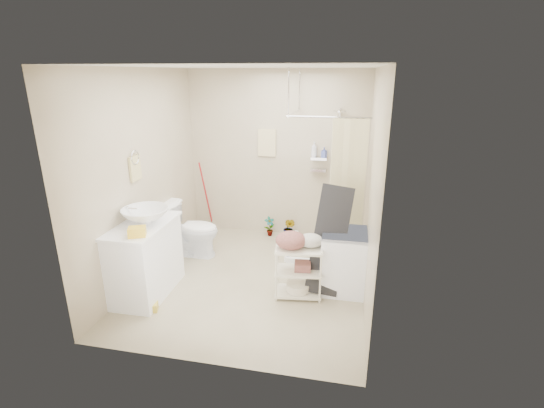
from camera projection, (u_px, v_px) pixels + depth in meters
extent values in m
plane|color=tan|center=(253.00, 279.00, 5.10)|extent=(3.20, 3.20, 0.00)
cube|color=silver|center=(249.00, 66.00, 4.27)|extent=(2.80, 3.20, 0.04)
cube|color=#C0B195|center=(277.00, 156.00, 6.17)|extent=(2.80, 0.04, 2.60)
cube|color=#C0B195|center=(201.00, 233.00, 3.20)|extent=(2.80, 0.04, 2.60)
cube|color=#C0B195|center=(143.00, 176.00, 4.95)|extent=(0.04, 3.20, 2.60)
cube|color=#C0B195|center=(372.00, 189.00, 4.42)|extent=(0.04, 3.20, 2.60)
cube|color=white|center=(145.00, 259.00, 4.65)|extent=(0.58, 1.02, 0.89)
imported|color=white|center=(145.00, 216.00, 4.50)|extent=(0.64, 0.64, 0.18)
cube|color=yellow|center=(137.00, 232.00, 4.16)|extent=(0.22, 0.20, 0.10)
cube|color=gold|center=(150.00, 306.00, 4.40)|extent=(0.28, 0.25, 0.13)
imported|color=white|center=(192.00, 229.00, 5.67)|extent=(0.78, 0.45, 0.79)
imported|color=brown|center=(270.00, 226.00, 6.39)|extent=(0.21, 0.20, 0.32)
imported|color=brown|center=(289.00, 228.00, 6.28)|extent=(0.24, 0.22, 0.35)
cube|color=beige|center=(267.00, 143.00, 6.12)|extent=(0.28, 0.03, 0.42)
imported|color=silver|center=(314.00, 149.00, 5.95)|extent=(0.11, 0.11, 0.23)
imported|color=#42509D|center=(324.00, 152.00, 5.90)|extent=(0.09, 0.09, 0.16)
cube|color=white|center=(343.00, 261.00, 4.75)|extent=(0.52, 0.54, 0.76)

